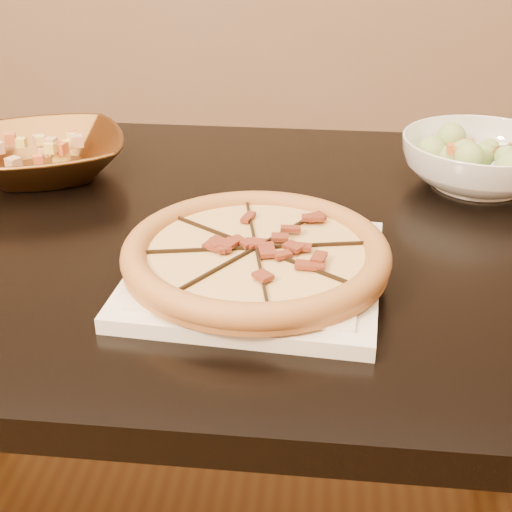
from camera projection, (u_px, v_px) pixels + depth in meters
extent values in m
cube|color=black|center=(193.00, 233.00, 0.98)|extent=(1.29, 0.83, 0.04)
cube|color=white|center=(256.00, 272.00, 0.82)|extent=(0.30, 0.30, 0.02)
cube|color=white|center=(256.00, 264.00, 0.82)|extent=(0.26, 0.26, 0.00)
cylinder|color=#B66A2E|center=(256.00, 258.00, 0.82)|extent=(0.30, 0.30, 0.01)
torus|color=#B66A2E|center=(256.00, 251.00, 0.81)|extent=(0.31, 0.31, 0.03)
cylinder|color=beige|center=(256.00, 252.00, 0.81)|extent=(0.25, 0.25, 0.01)
cube|color=black|center=(256.00, 248.00, 0.81)|extent=(0.06, 0.30, 0.01)
cube|color=black|center=(256.00, 248.00, 0.81)|extent=(0.25, 0.17, 0.01)
cube|color=black|center=(256.00, 248.00, 0.81)|extent=(0.30, 0.06, 0.01)
cube|color=black|center=(256.00, 248.00, 0.81)|extent=(0.17, 0.25, 0.01)
cube|color=brown|center=(275.00, 245.00, 0.81)|extent=(0.03, 0.02, 0.00)
cube|color=brown|center=(296.00, 238.00, 0.83)|extent=(0.03, 0.02, 0.00)
cube|color=brown|center=(305.00, 226.00, 0.85)|extent=(0.03, 0.03, 0.00)
cube|color=brown|center=(269.00, 236.00, 0.83)|extent=(0.02, 0.03, 0.00)
cube|color=brown|center=(267.00, 224.00, 0.86)|extent=(0.02, 0.03, 0.00)
cube|color=brown|center=(250.00, 214.00, 0.88)|extent=(0.02, 0.03, 0.00)
cube|color=brown|center=(243.00, 232.00, 0.84)|extent=(0.02, 0.03, 0.00)
cube|color=brown|center=(219.00, 227.00, 0.85)|extent=(0.03, 0.03, 0.00)
cube|color=brown|center=(187.00, 227.00, 0.85)|extent=(0.03, 0.02, 0.00)
cube|color=brown|center=(216.00, 242.00, 0.82)|extent=(0.03, 0.02, 0.00)
cube|color=brown|center=(189.00, 249.00, 0.80)|extent=(0.03, 0.02, 0.00)
cube|color=brown|center=(234.00, 250.00, 0.80)|extent=(0.03, 0.02, 0.00)
cube|color=brown|center=(218.00, 261.00, 0.78)|extent=(0.03, 0.03, 0.00)
cube|color=brown|center=(215.00, 278.00, 0.74)|extent=(0.02, 0.03, 0.00)
cube|color=brown|center=(249.00, 261.00, 0.78)|extent=(0.02, 0.03, 0.00)
cube|color=brown|center=(262.00, 274.00, 0.75)|extent=(0.02, 0.03, 0.00)
cube|color=brown|center=(292.00, 284.00, 0.73)|extent=(0.02, 0.03, 0.00)
cube|color=brown|center=(283.00, 260.00, 0.78)|extent=(0.03, 0.03, 0.00)
cube|color=brown|center=(313.00, 261.00, 0.78)|extent=(0.03, 0.02, 0.00)
cube|color=brown|center=(277.00, 248.00, 0.80)|extent=(0.03, 0.02, 0.00)
imported|color=brown|center=(44.00, 156.00, 1.10)|extent=(0.33, 0.33, 0.06)
cube|color=tan|center=(40.00, 128.00, 1.08)|extent=(0.03, 0.03, 0.03)
cube|color=#C75D2F|center=(51.00, 128.00, 1.09)|extent=(0.03, 0.03, 0.03)
cube|color=#F6D959|center=(60.00, 124.00, 1.10)|extent=(0.03, 0.03, 0.03)
cube|color=tan|center=(64.00, 120.00, 1.12)|extent=(0.03, 0.03, 0.03)
cube|color=#C75D2F|center=(42.00, 127.00, 1.09)|extent=(0.03, 0.03, 0.03)
cube|color=#F6D959|center=(41.00, 123.00, 1.11)|extent=(0.03, 0.03, 0.03)
cube|color=tan|center=(32.00, 121.00, 1.12)|extent=(0.03, 0.03, 0.03)
cube|color=#C75D2F|center=(39.00, 128.00, 1.08)|extent=(0.03, 0.03, 0.03)
cube|color=#F6D959|center=(29.00, 127.00, 1.09)|extent=(0.03, 0.03, 0.03)
cube|color=tan|center=(16.00, 129.00, 1.08)|extent=(0.03, 0.03, 0.03)
cube|color=#C75D2F|center=(4.00, 133.00, 1.06)|extent=(0.03, 0.03, 0.03)
cube|color=#F6D959|center=(33.00, 130.00, 1.08)|extent=(0.03, 0.03, 0.03)
cube|color=tan|center=(28.00, 134.00, 1.06)|extent=(0.03, 0.03, 0.03)
cube|color=#C75D2F|center=(31.00, 138.00, 1.04)|extent=(0.03, 0.03, 0.03)
cube|color=#F6D959|center=(40.00, 129.00, 1.08)|extent=(0.03, 0.03, 0.03)
cube|color=tan|center=(46.00, 132.00, 1.07)|extent=(0.03, 0.03, 0.03)
cube|color=#C75D2F|center=(58.00, 132.00, 1.07)|extent=(0.03, 0.03, 0.03)
imported|color=white|center=(480.00, 162.00, 1.06)|extent=(0.31, 0.31, 0.07)
sphere|color=#B2C672|center=(486.00, 126.00, 1.04)|extent=(0.04, 0.04, 0.04)
sphere|color=#B2C672|center=(498.00, 124.00, 1.05)|extent=(0.04, 0.04, 0.04)
sphere|color=#B2C672|center=(496.00, 119.00, 1.07)|extent=(0.04, 0.04, 0.04)
sphere|color=#B2C672|center=(484.00, 124.00, 1.05)|extent=(0.04, 0.04, 0.04)
sphere|color=#B2C672|center=(470.00, 120.00, 1.07)|extent=(0.04, 0.04, 0.04)
sphere|color=#B2C672|center=(484.00, 126.00, 1.04)|extent=(0.04, 0.04, 0.04)
sphere|color=#B2C672|center=(468.00, 126.00, 1.04)|extent=(0.04, 0.04, 0.04)
sphere|color=#B2C672|center=(459.00, 131.00, 1.02)|extent=(0.04, 0.04, 0.04)
sphere|color=#B2C672|center=(482.00, 129.00, 1.03)|extent=(0.04, 0.04, 0.04)
sphere|color=#B2C672|center=(491.00, 135.00, 1.00)|extent=(0.04, 0.04, 0.04)
sphere|color=#B2C672|center=(488.00, 127.00, 1.03)|extent=(0.04, 0.04, 0.04)
sphere|color=#B2C672|center=(505.00, 130.00, 1.02)|extent=(0.04, 0.04, 0.04)
cube|color=#CD6426|center=(501.00, 128.00, 1.06)|extent=(0.02, 0.02, 0.01)
cube|color=#CD6426|center=(472.00, 125.00, 1.07)|extent=(0.02, 0.02, 0.01)
cube|color=#CD6426|center=(460.00, 132.00, 1.04)|extent=(0.02, 0.02, 0.01)
cube|color=#CD6426|center=(483.00, 140.00, 1.01)|extent=(0.02, 0.02, 0.01)
cube|color=#CD6426|center=(509.00, 137.00, 1.02)|extent=(0.02, 0.02, 0.01)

